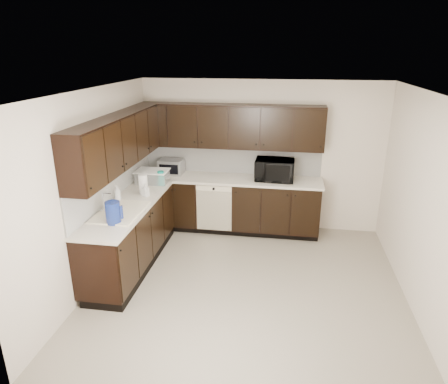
# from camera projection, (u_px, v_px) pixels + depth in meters

# --- Properties ---
(floor) EXTENTS (4.00, 4.00, 0.00)m
(floor) POSITION_uv_depth(u_px,v_px,m) (247.00, 286.00, 5.27)
(floor) COLOR gray
(floor) RESTS_ON ground
(ceiling) EXTENTS (4.00, 4.00, 0.00)m
(ceiling) POSITION_uv_depth(u_px,v_px,m) (251.00, 92.00, 4.42)
(ceiling) COLOR white
(ceiling) RESTS_ON wall_back
(wall_back) EXTENTS (4.00, 0.02, 2.50)m
(wall_back) POSITION_uv_depth(u_px,v_px,m) (261.00, 156.00, 6.70)
(wall_back) COLOR beige
(wall_back) RESTS_ON floor
(wall_left) EXTENTS (0.02, 4.00, 2.50)m
(wall_left) POSITION_uv_depth(u_px,v_px,m) (95.00, 189.00, 5.14)
(wall_left) COLOR beige
(wall_left) RESTS_ON floor
(wall_right) EXTENTS (0.02, 4.00, 2.50)m
(wall_right) POSITION_uv_depth(u_px,v_px,m) (424.00, 207.00, 4.55)
(wall_right) COLOR beige
(wall_right) RESTS_ON floor
(wall_front) EXTENTS (4.00, 0.02, 2.50)m
(wall_front) POSITION_uv_depth(u_px,v_px,m) (222.00, 290.00, 2.98)
(wall_front) COLOR beige
(wall_front) RESTS_ON floor
(lower_cabinets) EXTENTS (3.00, 2.80, 0.90)m
(lower_cabinets) POSITION_uv_depth(u_px,v_px,m) (192.00, 219.00, 6.31)
(lower_cabinets) COLOR black
(lower_cabinets) RESTS_ON floor
(countertop) EXTENTS (3.03, 2.83, 0.04)m
(countertop) POSITION_uv_depth(u_px,v_px,m) (190.00, 189.00, 6.13)
(countertop) COLOR beige
(countertop) RESTS_ON lower_cabinets
(backsplash) EXTENTS (3.00, 2.80, 0.48)m
(backsplash) POSITION_uv_depth(u_px,v_px,m) (180.00, 168.00, 6.27)
(backsplash) COLOR white
(backsplash) RESTS_ON countertop
(upper_cabinets) EXTENTS (3.00, 2.80, 0.70)m
(upper_cabinets) POSITION_uv_depth(u_px,v_px,m) (184.00, 133.00, 5.95)
(upper_cabinets) COLOR black
(upper_cabinets) RESTS_ON wall_back
(dishwasher) EXTENTS (0.58, 0.04, 0.78)m
(dishwasher) POSITION_uv_depth(u_px,v_px,m) (214.00, 205.00, 6.49)
(dishwasher) COLOR beige
(dishwasher) RESTS_ON lower_cabinets
(sink) EXTENTS (0.54, 0.82, 0.42)m
(sink) POSITION_uv_depth(u_px,v_px,m) (120.00, 217.00, 5.21)
(sink) COLOR beige
(sink) RESTS_ON countertop
(microwave) EXTENTS (0.63, 0.43, 0.34)m
(microwave) POSITION_uv_depth(u_px,v_px,m) (275.00, 170.00, 6.43)
(microwave) COLOR black
(microwave) RESTS_ON countertop
(soap_bottle_a) EXTENTS (0.11, 0.11, 0.19)m
(soap_bottle_a) POSITION_uv_depth(u_px,v_px,m) (145.00, 190.00, 5.74)
(soap_bottle_a) COLOR gray
(soap_bottle_a) RESTS_ON countertop
(soap_bottle_b) EXTENTS (0.11, 0.11, 0.24)m
(soap_bottle_b) POSITION_uv_depth(u_px,v_px,m) (117.00, 193.00, 5.54)
(soap_bottle_b) COLOR gray
(soap_bottle_b) RESTS_ON countertop
(toaster_oven) EXTENTS (0.40, 0.30, 0.25)m
(toaster_oven) POSITION_uv_depth(u_px,v_px,m) (171.00, 167.00, 6.76)
(toaster_oven) COLOR #B0B0B2
(toaster_oven) RESTS_ON countertop
(storage_bin) EXTENTS (0.51, 0.39, 0.19)m
(storage_bin) POSITION_uv_depth(u_px,v_px,m) (152.00, 177.00, 6.34)
(storage_bin) COLOR white
(storage_bin) RESTS_ON countertop
(blue_pitcher) EXTENTS (0.23, 0.23, 0.28)m
(blue_pitcher) POSITION_uv_depth(u_px,v_px,m) (113.00, 213.00, 4.83)
(blue_pitcher) COLOR navy
(blue_pitcher) RESTS_ON countertop
(teal_tumbler) EXTENTS (0.12, 0.12, 0.22)m
(teal_tumbler) POSITION_uv_depth(u_px,v_px,m) (161.00, 178.00, 6.21)
(teal_tumbler) COLOR #0C877A
(teal_tumbler) RESTS_ON countertop
(paper_towel_roll) EXTENTS (0.17, 0.17, 0.29)m
(paper_towel_roll) POSITION_uv_depth(u_px,v_px,m) (143.00, 184.00, 5.83)
(paper_towel_roll) COLOR white
(paper_towel_roll) RESTS_ON countertop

